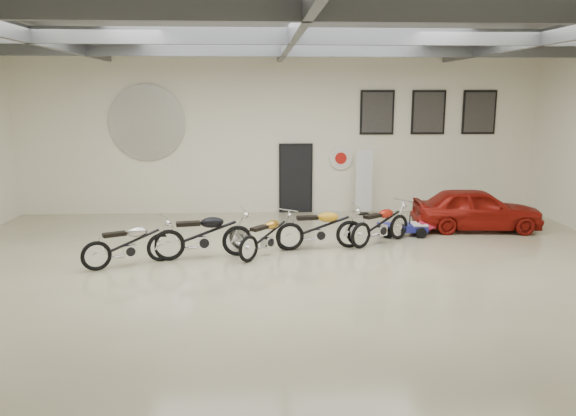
{
  "coord_description": "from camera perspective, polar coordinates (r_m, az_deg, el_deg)",
  "views": [
    {
      "loc": [
        -0.68,
        -11.32,
        3.64
      ],
      "look_at": [
        0.0,
        1.2,
        1.1
      ],
      "focal_mm": 35.0,
      "sensor_mm": 36.0,
      "label": 1
    }
  ],
  "objects": [
    {
      "name": "floor",
      "position": [
        11.91,
        0.32,
        -6.35
      ],
      "size": [
        16.0,
        12.0,
        0.01
      ],
      "primitive_type": "cube",
      "color": "#BBB38F",
      "rests_on": "ground"
    },
    {
      "name": "ceiling",
      "position": [
        11.42,
        0.34,
        18.3
      ],
      "size": [
        16.0,
        12.0,
        0.01
      ],
      "primitive_type": "cube",
      "color": "slate",
      "rests_on": "back_wall"
    },
    {
      "name": "back_wall",
      "position": [
        17.37,
        -0.87,
        7.69
      ],
      "size": [
        16.0,
        0.02,
        5.0
      ],
      "primitive_type": "cube",
      "color": "white",
      "rests_on": "floor"
    },
    {
      "name": "ceiling_beams",
      "position": [
        11.39,
        0.34,
        17.05
      ],
      "size": [
        15.8,
        11.8,
        0.32
      ],
      "primitive_type": null,
      "color": "#54565B",
      "rests_on": "ceiling"
    },
    {
      "name": "door",
      "position": [
        17.5,
        0.79,
        2.95
      ],
      "size": [
        0.92,
        0.08,
        2.1
      ],
      "primitive_type": "cube",
      "color": "black",
      "rests_on": "back_wall"
    },
    {
      "name": "logo_plaque",
      "position": [
        17.6,
        -14.13,
        8.38
      ],
      "size": [
        2.3,
        0.06,
        1.16
      ],
      "primitive_type": null,
      "color": "silver",
      "rests_on": "back_wall"
    },
    {
      "name": "poster_left",
      "position": [
        17.67,
        9.04,
        9.57
      ],
      "size": [
        1.05,
        0.08,
        1.35
      ],
      "primitive_type": null,
      "color": "black",
      "rests_on": "back_wall"
    },
    {
      "name": "poster_mid",
      "position": [
        18.07,
        14.07,
        9.41
      ],
      "size": [
        1.05,
        0.08,
        1.35
      ],
      "primitive_type": null,
      "color": "black",
      "rests_on": "back_wall"
    },
    {
      "name": "poster_right",
      "position": [
        18.6,
        18.85,
        9.19
      ],
      "size": [
        1.05,
        0.08,
        1.35
      ],
      "primitive_type": null,
      "color": "black",
      "rests_on": "back_wall"
    },
    {
      "name": "oil_sign",
      "position": [
        17.56,
        5.38,
        5.07
      ],
      "size": [
        0.72,
        0.1,
        0.72
      ],
      "primitive_type": null,
      "color": "white",
      "rests_on": "back_wall"
    },
    {
      "name": "banner_stand",
      "position": [
        17.33,
        7.71,
        2.52
      ],
      "size": [
        0.56,
        0.31,
        1.95
      ],
      "primitive_type": null,
      "rotation": [
        0.0,
        0.0,
        0.2
      ],
      "color": "white",
      "rests_on": "floor"
    },
    {
      "name": "motorcycle_silver",
      "position": [
        12.54,
        -15.85,
        -3.42
      ],
      "size": [
        2.05,
        1.43,
        1.03
      ],
      "primitive_type": null,
      "rotation": [
        0.0,
        0.0,
        0.46
      ],
      "color": "silver",
      "rests_on": "floor"
    },
    {
      "name": "motorcycle_black",
      "position": [
        12.75,
        -8.58,
        -2.59
      ],
      "size": [
        2.3,
        1.1,
        1.15
      ],
      "primitive_type": null,
      "rotation": [
        0.0,
        0.0,
        0.2
      ],
      "color": "silver",
      "rests_on": "floor"
    },
    {
      "name": "motorcycle_gold",
      "position": [
        12.86,
        -2.1,
        -2.74
      ],
      "size": [
        1.67,
        1.8,
        0.98
      ],
      "primitive_type": null,
      "rotation": [
        0.0,
        0.0,
        0.86
      ],
      "color": "silver",
      "rests_on": "floor"
    },
    {
      "name": "motorcycle_yellow",
      "position": [
        13.38,
        3.28,
        -1.94
      ],
      "size": [
        2.15,
        0.87,
        1.09
      ],
      "primitive_type": null,
      "rotation": [
        0.0,
        0.0,
        0.11
      ],
      "color": "silver",
      "rests_on": "floor"
    },
    {
      "name": "motorcycle_red",
      "position": [
        14.05,
        9.39,
        -1.55
      ],
      "size": [
        1.97,
        1.66,
        1.03
      ],
      "primitive_type": null,
      "rotation": [
        0.0,
        0.0,
        0.63
      ],
      "color": "silver",
      "rests_on": "floor"
    },
    {
      "name": "go_kart",
      "position": [
        15.05,
        12.03,
        -1.69
      ],
      "size": [
        1.58,
        0.78,
        0.56
      ],
      "primitive_type": null,
      "rotation": [
        0.0,
        0.0,
        -0.05
      ],
      "color": "navy",
      "rests_on": "floor"
    },
    {
      "name": "vintage_car",
      "position": [
        16.1,
        18.59,
        -0.09
      ],
      "size": [
        1.65,
        3.52,
        1.17
      ],
      "primitive_type": "imported",
      "rotation": [
        0.0,
        0.0,
        1.49
      ],
      "color": "maroon",
      "rests_on": "floor"
    }
  ]
}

